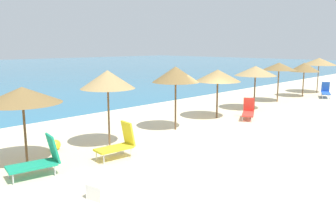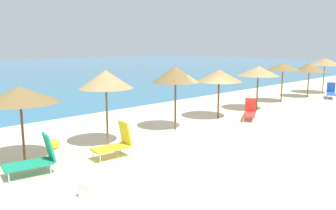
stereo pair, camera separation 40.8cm
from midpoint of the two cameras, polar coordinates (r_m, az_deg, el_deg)
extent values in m
plane|color=beige|center=(15.52, 8.36, -4.18)|extent=(160.00, 160.00, 0.00)
cylinder|color=brown|center=(11.77, -23.85, -4.16)|extent=(0.08, 0.08, 2.14)
cone|color=olive|center=(11.55, -24.26, 1.53)|extent=(2.42, 2.42, 0.52)
cylinder|color=brown|center=(12.88, -10.84, -1.80)|extent=(0.07, 0.07, 2.36)
cone|color=tan|center=(12.68, -11.04, 4.26)|extent=(2.01, 2.01, 0.68)
cylinder|color=brown|center=(15.22, 0.50, 0.09)|extent=(0.08, 0.08, 2.31)
cone|color=olive|center=(15.05, 0.51, 5.19)|extent=(2.09, 2.09, 0.70)
cylinder|color=brown|center=(17.86, 7.63, 1.11)|extent=(0.09, 0.09, 2.09)
cone|color=#9E7F4C|center=(17.71, 7.71, 4.95)|extent=(2.38, 2.38, 0.62)
cylinder|color=brown|center=(20.66, 13.82, 2.23)|extent=(0.08, 0.08, 2.17)
cone|color=tan|center=(20.53, 13.96, 5.61)|extent=(2.43, 2.43, 0.57)
cylinder|color=brown|center=(23.98, 17.57, 3.24)|extent=(0.09, 0.09, 2.30)
cone|color=olive|center=(23.88, 17.72, 6.22)|extent=(2.24, 2.24, 0.50)
cylinder|color=brown|center=(27.00, 21.40, 3.44)|extent=(0.08, 0.08, 2.03)
cone|color=olive|center=(26.91, 21.56, 5.96)|extent=(2.16, 2.16, 0.66)
cylinder|color=brown|center=(29.78, 23.55, 4.18)|extent=(0.07, 0.07, 2.37)
cone|color=#9E7F4C|center=(29.69, 23.73, 6.72)|extent=(2.68, 2.68, 0.57)
cube|color=red|center=(17.86, 12.68, -1.48)|extent=(1.47, 1.15, 0.07)
cube|color=red|center=(18.42, 12.85, 0.07)|extent=(0.47, 0.60, 0.76)
cylinder|color=silver|center=(17.35, 11.75, -2.34)|extent=(0.04, 0.04, 0.26)
cylinder|color=silver|center=(17.32, 13.34, -2.42)|extent=(0.04, 0.04, 0.26)
cylinder|color=silver|center=(18.48, 12.03, -1.60)|extent=(0.04, 0.04, 0.26)
cylinder|color=silver|center=(18.45, 13.52, -1.68)|extent=(0.04, 0.04, 0.26)
cube|color=yellow|center=(11.62, -10.11, -7.22)|extent=(1.29, 0.71, 0.07)
cube|color=yellow|center=(11.79, -7.73, -4.76)|extent=(0.27, 0.62, 0.84)
cylinder|color=silver|center=(11.66, -12.98, -8.30)|extent=(0.04, 0.04, 0.33)
cylinder|color=silver|center=(11.23, -11.78, -8.97)|extent=(0.04, 0.04, 0.33)
cylinder|color=silver|center=(12.14, -8.52, -7.41)|extent=(0.04, 0.04, 0.33)
cylinder|color=silver|center=(11.73, -7.21, -8.00)|extent=(0.04, 0.04, 0.33)
cube|color=blue|center=(27.17, 24.62, 1.82)|extent=(1.68, 1.15, 0.07)
cube|color=blue|center=(27.87, 24.60, 2.80)|extent=(0.40, 0.59, 0.76)
cylinder|color=silver|center=(26.51, 24.16, 1.26)|extent=(0.04, 0.04, 0.30)
cylinder|color=silver|center=(26.54, 25.18, 1.20)|extent=(0.04, 0.04, 0.30)
cylinder|color=silver|center=(27.85, 24.03, 1.65)|extent=(0.04, 0.04, 0.30)
cylinder|color=silver|center=(27.87, 25.01, 1.59)|extent=(0.04, 0.04, 0.30)
cube|color=#199972|center=(10.76, -22.98, -9.41)|extent=(1.44, 0.90, 0.07)
cube|color=#199972|center=(10.77, -19.84, -6.82)|extent=(0.35, 0.71, 0.84)
cylinder|color=silver|center=(11.00, -26.19, -10.28)|extent=(0.04, 0.04, 0.31)
cylinder|color=silver|center=(10.46, -25.66, -11.26)|extent=(0.04, 0.04, 0.31)
cylinder|color=silver|center=(11.20, -20.36, -9.49)|extent=(0.04, 0.04, 0.31)
cylinder|color=silver|center=(10.68, -19.53, -10.41)|extent=(0.04, 0.04, 0.31)
sphere|color=yellow|center=(13.19, -19.27, -6.34)|extent=(0.38, 0.38, 0.38)
cube|color=white|center=(8.92, -12.91, -13.91)|extent=(0.51, 0.57, 0.39)
camera|label=1|loc=(0.20, -90.75, -0.13)|focal=36.22mm
camera|label=2|loc=(0.20, 89.25, 0.13)|focal=36.22mm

